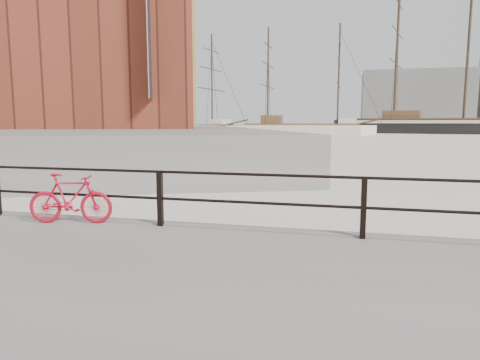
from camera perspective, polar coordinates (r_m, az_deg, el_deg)
The scene contains 14 objects.
ground at distance 7.44m, azimuth 15.86°, elevation -9.80°, with size 400.00×400.00×0.00m, color white.
far_quay at distance 88.52m, azimuth -12.71°, elevation 6.68°, with size 24.00×150.00×1.80m, color gray.
guardrail at distance 7.08m, azimuth 16.14°, elevation -3.58°, with size 28.00×0.10×1.00m, color black, non-canonical shape.
bicycle at distance 8.43m, azimuth -21.68°, elevation -2.31°, with size 1.53×0.23×0.93m, color red.
barque_black at distance 92.92m, azimuth 27.52°, elevation 5.48°, with size 55.74×18.24×31.84m, color black, non-canonical shape.
schooner_mid at distance 78.70m, azimuth 8.21°, elevation 6.02°, with size 27.64×11.69×20.00m, color beige, non-canonical shape.
schooner_left at distance 84.65m, azimuth -7.25°, elevation 6.15°, with size 25.49×11.58×19.25m, color beige, non-canonical shape.
workboat_near at distance 48.69m, azimuth -18.83°, elevation 4.70°, with size 12.60×4.20×7.00m, color black, non-canonical shape.
workboat_far at distance 57.92m, azimuth -19.70°, elevation 5.08°, with size 11.79×4.07×7.00m, color black, non-canonical shape.
apartment_mustard at distance 56.99m, azimuth -18.02°, elevation 18.16°, with size 22.00×15.00×22.20m, color gold.
apartment_cream at distance 79.41m, azimuth -15.05°, elevation 14.83°, with size 20.00×15.00×21.20m, color beige.
apartment_grey at distance 101.26m, azimuth -13.52°, elevation 13.85°, with size 22.00×15.00×23.20m, color #A4A49F.
apartment_brick at distance 123.98m, azimuth -12.47°, elevation 12.24°, with size 24.00×15.00×21.20m, color brown.
industrial_west at distance 148.65m, azimuth 22.21°, elevation 9.76°, with size 32.00×18.00×18.00m, color gray.
Camera 1 is at (-0.29, -7.10, 2.20)m, focal length 32.00 mm.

